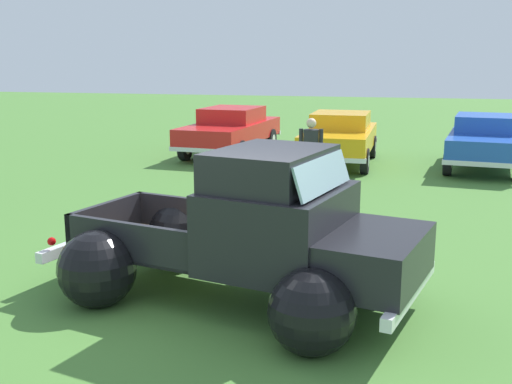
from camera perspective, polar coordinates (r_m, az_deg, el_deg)
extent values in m
plane|color=#477A33|center=(8.02, -2.28, -9.51)|extent=(80.00, 80.00, 0.00)
cylinder|color=black|center=(8.11, 9.82, -6.58)|extent=(0.79, 0.39, 0.76)
cylinder|color=silver|center=(8.11, 9.82, -6.58)|extent=(0.39, 0.31, 0.34)
cylinder|color=black|center=(6.57, 5.19, -11.05)|extent=(0.79, 0.39, 0.76)
cylinder|color=silver|center=(6.57, 5.19, -11.05)|extent=(0.39, 0.31, 0.34)
cylinder|color=black|center=(9.27, -6.98, -4.07)|extent=(0.79, 0.39, 0.76)
cylinder|color=silver|center=(9.27, -6.98, -4.07)|extent=(0.39, 0.31, 0.34)
cylinder|color=black|center=(7.96, -14.01, -7.13)|extent=(0.79, 0.39, 0.76)
cylinder|color=silver|center=(7.96, -14.01, -7.13)|extent=(0.39, 0.31, 0.34)
sphere|color=black|center=(9.29, -6.81, -3.64)|extent=(1.16, 1.16, 0.96)
sphere|color=black|center=(7.90, -14.27, -6.83)|extent=(1.16, 1.16, 0.96)
cube|color=olive|center=(8.32, -8.05, -4.86)|extent=(2.35, 1.98, 0.04)
cube|color=black|center=(8.84, -5.39, -2.22)|extent=(2.01, 0.56, 0.50)
cube|color=black|center=(7.69, -11.22, -4.62)|extent=(2.01, 0.56, 0.50)
cube|color=black|center=(7.75, -2.10, -4.26)|extent=(0.44, 1.52, 0.50)
cube|color=black|center=(8.84, -13.35, -2.50)|extent=(0.44, 1.52, 0.50)
cube|color=black|center=(7.42, 2.05, -3.21)|extent=(1.81, 1.99, 0.95)
cube|color=black|center=(7.30, 1.38, 2.18)|extent=(1.48, 1.77, 0.45)
cube|color=#8CADB7|center=(7.06, 6.11, 1.60)|extent=(0.49, 1.45, 0.38)
cube|color=black|center=(7.12, 9.77, -5.74)|extent=(1.60, 1.87, 0.55)
sphere|color=black|center=(8.12, 9.89, -6.25)|extent=(1.11, 1.11, 0.92)
sphere|color=black|center=(6.53, 5.10, -10.82)|extent=(1.11, 1.11, 0.92)
cube|color=silver|center=(9.12, -14.72, -4.15)|extent=(0.58, 1.95, 0.14)
cube|color=silver|center=(7.10, 13.88, -8.85)|extent=(0.58, 1.95, 0.14)
sphere|color=red|center=(9.63, -11.49, -2.01)|extent=(0.13, 0.13, 0.11)
sphere|color=red|center=(8.49, -18.11, -4.30)|extent=(0.13, 0.13, 0.11)
cylinder|color=black|center=(17.66, -1.48, 3.67)|extent=(0.26, 0.68, 0.66)
cylinder|color=silver|center=(17.66, -1.48, 3.67)|extent=(0.24, 0.31, 0.30)
cylinder|color=black|center=(18.30, -6.50, 3.90)|extent=(0.26, 0.68, 0.66)
cylinder|color=silver|center=(18.30, -6.50, 3.90)|extent=(0.24, 0.31, 0.30)
cylinder|color=black|center=(20.44, 1.36, 4.85)|extent=(0.26, 0.68, 0.66)
cylinder|color=silver|center=(20.44, 1.36, 4.85)|extent=(0.24, 0.31, 0.30)
cylinder|color=black|center=(21.00, -3.09, 5.03)|extent=(0.26, 0.68, 0.66)
cylinder|color=silver|center=(21.00, -3.09, 5.03)|extent=(0.24, 0.31, 0.30)
cube|color=red|center=(19.28, -2.36, 5.52)|extent=(2.22, 4.77, 0.55)
cube|color=red|center=(19.40, -2.18, 7.04)|extent=(1.74, 2.08, 0.45)
cube|color=silver|center=(21.43, -0.19, 5.52)|extent=(1.88, 0.27, 0.12)
cube|color=silver|center=(17.22, -5.05, 3.81)|extent=(1.88, 0.27, 0.12)
cylinder|color=black|center=(16.33, 9.87, 2.79)|extent=(0.21, 0.66, 0.66)
cylinder|color=silver|center=(16.33, 9.87, 2.79)|extent=(0.22, 0.30, 0.30)
cylinder|color=black|center=(16.54, 4.20, 3.05)|extent=(0.21, 0.66, 0.66)
cylinder|color=silver|center=(16.54, 4.20, 3.05)|extent=(0.22, 0.30, 0.30)
cylinder|color=black|center=(18.99, 10.54, 4.07)|extent=(0.21, 0.66, 0.66)
cylinder|color=silver|center=(18.99, 10.54, 4.07)|extent=(0.22, 0.30, 0.30)
cylinder|color=black|center=(19.16, 5.63, 4.30)|extent=(0.21, 0.66, 0.66)
cylinder|color=silver|center=(19.16, 5.63, 4.30)|extent=(0.22, 0.30, 0.30)
cube|color=#F2A819|center=(17.68, 7.62, 4.80)|extent=(1.83, 4.23, 0.55)
cube|color=#F2A819|center=(17.79, 7.73, 6.47)|extent=(1.55, 1.79, 0.45)
cube|color=silver|center=(19.75, 8.32, 4.81)|extent=(1.82, 0.13, 0.12)
cube|color=silver|center=(15.69, 6.69, 2.95)|extent=(1.82, 0.13, 0.12)
cylinder|color=black|center=(16.62, 17.06, 2.59)|extent=(0.28, 0.68, 0.66)
cylinder|color=silver|center=(16.62, 17.06, 2.59)|extent=(0.25, 0.32, 0.30)
cylinder|color=black|center=(19.25, 17.65, 3.81)|extent=(0.28, 0.68, 0.66)
cylinder|color=silver|center=(19.25, 17.65, 3.81)|extent=(0.25, 0.32, 0.30)
cube|color=blue|center=(17.85, 20.08, 4.24)|extent=(2.29, 4.35, 0.55)
cube|color=blue|center=(17.96, 20.21, 5.88)|extent=(1.73, 1.93, 0.45)
cube|color=silver|center=(19.91, 20.16, 4.25)|extent=(1.82, 0.34, 0.12)
cube|color=silver|center=(15.87, 19.85, 2.40)|extent=(1.82, 0.34, 0.12)
cylinder|color=navy|center=(13.89, 5.32, 1.56)|extent=(0.16, 0.16, 0.80)
cylinder|color=navy|center=(13.90, 4.62, 1.58)|extent=(0.16, 0.16, 0.80)
cylinder|color=#26262B|center=(13.78, 5.02, 4.45)|extent=(0.36, 0.36, 0.60)
cylinder|color=#26262B|center=(13.76, 5.94, 4.54)|extent=(0.10, 0.10, 0.57)
cylinder|color=#26262B|center=(13.80, 4.11, 4.60)|extent=(0.10, 0.10, 0.57)
sphere|color=beige|center=(13.73, 5.06, 6.27)|extent=(0.23, 0.23, 0.22)
cube|color=black|center=(10.21, -15.28, -5.02)|extent=(0.36, 0.36, 0.03)
cone|color=orange|center=(10.12, -15.38, -3.32)|extent=(0.28, 0.28, 0.60)
cylinder|color=white|center=(10.10, -15.41, -2.83)|extent=(0.17, 0.17, 0.08)
cube|color=black|center=(11.00, -6.92, -3.42)|extent=(0.36, 0.36, 0.03)
cone|color=orange|center=(10.91, -6.96, -1.83)|extent=(0.28, 0.28, 0.60)
cylinder|color=white|center=(10.89, -6.98, -1.37)|extent=(0.17, 0.17, 0.08)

